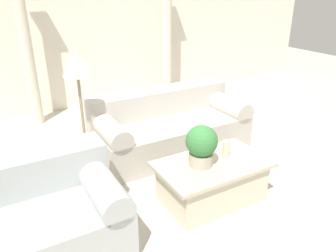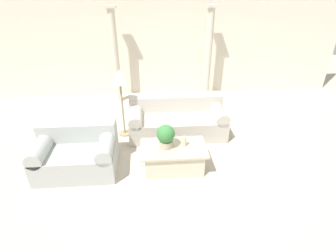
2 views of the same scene
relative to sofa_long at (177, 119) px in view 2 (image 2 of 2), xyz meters
The scene contains 10 objects.
ground_plane 0.83m from the sofa_long, 99.66° to the right, with size 16.00×16.00×0.00m, color #BCB2A3.
wall_back 2.66m from the sofa_long, 93.14° to the left, with size 10.00×0.06×3.20m.
sofa_long is the anchor object (origin of this frame).
loveseat 2.21m from the sofa_long, 150.06° to the right, with size 1.37×0.98×0.79m.
coffee_table 1.29m from the sofa_long, 98.98° to the right, with size 1.16×0.69×0.44m.
potted_plant 1.33m from the sofa_long, 105.15° to the right, with size 0.32×0.32×0.43m.
pillar_candle 1.25m from the sofa_long, 90.40° to the right, with size 0.07×0.07×0.19m.
floor_lamp 1.46m from the sofa_long, behind, with size 0.33×0.33×1.47m.
column_left 2.53m from the sofa_long, 127.43° to the left, with size 0.26×0.26×2.47m.
column_right 2.33m from the sofa_long, 61.13° to the left, with size 0.26×0.26×2.47m.
Camera 2 is at (-0.47, -4.30, 3.03)m, focal length 28.00 mm.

